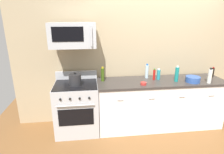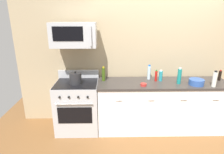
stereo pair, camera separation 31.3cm
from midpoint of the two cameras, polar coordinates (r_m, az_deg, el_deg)
ground_plane at (r=3.91m, az=11.39°, el=-13.95°), size 6.53×6.53×0.00m
back_wall at (r=3.78m, az=10.75°, el=7.11°), size 5.44×0.10×2.70m
counter_unit at (r=3.69m, az=11.84°, el=-7.86°), size 2.35×0.66×0.92m
range_oven at (r=3.53m, az=-13.08°, el=-8.99°), size 0.76×0.69×1.07m
microwave at (r=3.22m, az=-14.63°, el=12.20°), size 0.74×0.44×0.40m
bottle_olive_oil at (r=3.38m, az=-5.51°, el=0.75°), size 0.06×0.06×0.26m
bottle_soy_sauce_dark at (r=4.03m, az=26.35°, el=1.25°), size 0.05×0.05×0.20m
bottle_water_clear at (r=3.57m, az=8.11°, el=1.67°), size 0.06×0.06×0.27m
bottle_hot_sauce_red at (r=3.51m, az=10.21°, el=0.71°), size 0.04×0.04×0.21m
bottle_vinegar_white at (r=3.62m, az=25.43°, el=0.26°), size 0.07×0.07×0.28m
bottle_dish_soap at (r=3.54m, az=11.52°, el=0.76°), size 0.06×0.06×0.20m
bottle_sparkling_teal at (r=3.50m, az=16.69°, el=0.83°), size 0.07×0.07×0.29m
bowl_red_small at (r=3.24m, az=6.84°, el=-2.01°), size 0.10×0.10×0.04m
bowl_blue_mixing at (r=3.59m, az=21.09°, el=-0.63°), size 0.25×0.25×0.10m
stockpot at (r=3.27m, az=-13.85°, el=-0.78°), size 0.21×0.21×0.23m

